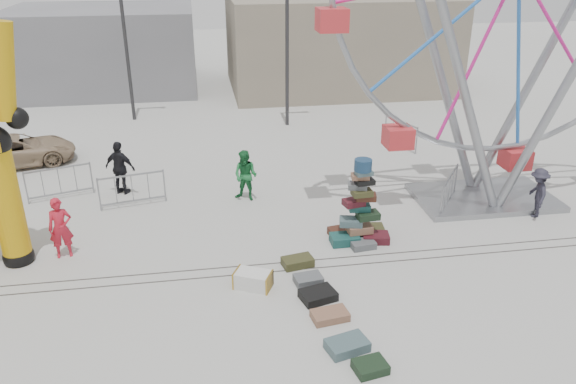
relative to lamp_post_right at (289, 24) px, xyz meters
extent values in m
plane|color=#9E9E99|center=(-3.09, -13.00, -4.48)|extent=(90.00, 90.00, 0.00)
cube|color=#47443F|center=(-3.09, -12.40, -4.48)|extent=(40.00, 0.04, 0.01)
cube|color=#47443F|center=(-3.09, -12.00, -4.48)|extent=(40.00, 0.04, 0.01)
cube|color=gray|center=(3.91, 7.00, -1.98)|extent=(12.00, 8.00, 5.00)
cube|color=gray|center=(-9.09, 9.00, -2.28)|extent=(10.00, 8.00, 4.40)
cylinder|color=#2D2D30|center=(-0.09, 0.00, -0.48)|extent=(0.16, 0.16, 8.00)
cylinder|color=#2D2D30|center=(-7.09, 2.00, -0.48)|extent=(0.16, 0.16, 8.00)
cube|color=#1A4F4C|center=(-0.30, -11.25, -4.35)|extent=(0.79, 0.55, 0.25)
cube|color=#4F151F|center=(0.58, -11.29, -4.36)|extent=(0.81, 0.63, 0.23)
cube|color=#4A2417|center=(-0.28, -10.76, -4.37)|extent=(0.75, 0.58, 0.22)
cube|color=#3F3F1F|center=(0.60, -10.80, -4.36)|extent=(0.75, 0.56, 0.23)
cube|color=slate|center=(0.13, -11.56, -4.38)|extent=(0.71, 0.52, 0.20)
cube|color=black|center=(0.17, -10.58, -4.37)|extent=(0.70, 0.53, 0.22)
cube|color=#92634A|center=(0.15, -11.12, -4.12)|extent=(0.71, 0.50, 0.22)
cube|color=#4A656A|center=(-0.10, -11.08, -3.91)|extent=(0.71, 0.56, 0.20)
cube|color=#1A2F1C|center=(0.36, -11.15, -3.72)|extent=(0.64, 0.46, 0.20)
cube|color=#1A4F4C|center=(0.15, -10.97, -3.53)|extent=(0.62, 0.44, 0.18)
cube|color=#4F151F|center=(-0.02, -11.02, -3.36)|extent=(0.64, 0.50, 0.18)
cube|color=#4A2417|center=(0.30, -11.08, -3.18)|extent=(0.60, 0.47, 0.18)
cube|color=#3F3F1F|center=(0.15, -11.17, -3.01)|extent=(0.57, 0.41, 0.16)
cube|color=slate|center=(0.05, -11.04, -2.86)|extent=(0.58, 0.47, 0.16)
cube|color=black|center=(0.23, -11.12, -2.71)|extent=(0.52, 0.38, 0.14)
cube|color=#92634A|center=(0.10, -11.07, -2.57)|extent=(0.51, 0.37, 0.14)
cube|color=#4A656A|center=(0.18, -11.15, -2.45)|extent=(0.49, 0.35, 0.12)
cylinder|color=navy|center=(0.15, -11.12, -2.23)|extent=(0.47, 0.47, 0.31)
sphere|color=black|center=(-8.94, -10.83, -4.33)|extent=(0.78, 0.78, 0.78)
cylinder|color=#D09B0B|center=(-8.94, -10.83, -2.84)|extent=(0.72, 0.72, 3.29)
cylinder|color=#D09B0B|center=(-8.45, -10.68, 0.45)|extent=(0.96, 0.76, 2.31)
sphere|color=black|center=(-8.35, -10.65, -0.68)|extent=(0.53, 0.53, 0.53)
cube|color=gray|center=(4.87, -9.17, -4.39)|extent=(4.43, 2.69, 0.18)
cylinder|color=gray|center=(3.45, -9.95, -0.96)|extent=(3.07, 0.29, 7.14)
cylinder|color=gray|center=(6.27, -9.98, -0.96)|extent=(3.07, 0.29, 7.14)
cylinder|color=gray|center=(3.47, -8.37, -0.96)|extent=(3.07, 0.29, 7.14)
cylinder|color=gray|center=(6.29, -8.39, -0.96)|extent=(3.07, 0.29, 7.14)
cube|color=red|center=(4.87, -9.17, -3.16)|extent=(0.80, 0.80, 0.62)
cube|color=silver|center=(-3.03, -13.00, -4.28)|extent=(1.01, 0.84, 0.41)
cube|color=#3F3F1F|center=(-1.79, -12.20, -4.37)|extent=(0.86, 0.61, 0.23)
cube|color=slate|center=(-1.68, -13.05, -4.38)|extent=(0.73, 0.56, 0.20)
cube|color=black|center=(-1.58, -13.75, -4.38)|extent=(0.93, 0.78, 0.21)
cube|color=#92634A|center=(-1.48, -14.53, -4.39)|extent=(0.87, 0.60, 0.18)
cube|color=#4A656A|center=(-1.37, -15.59, -4.37)|extent=(0.95, 0.74, 0.22)
cube|color=#1A2F1C|center=(-1.09, -16.27, -4.38)|extent=(0.71, 0.60, 0.20)
imported|color=red|center=(-7.81, -10.71, -3.65)|extent=(0.68, 0.51, 1.66)
imported|color=#1A6A33|center=(-2.71, -7.89, -3.65)|extent=(1.02, 0.96, 1.66)
imported|color=black|center=(-6.72, -6.75, -3.58)|extent=(1.14, 0.85, 1.80)
imported|color=#282633|center=(5.84, -10.50, -3.71)|extent=(0.81, 1.11, 1.54)
imported|color=#9B8164|center=(-10.85, -3.39, -3.91)|extent=(4.44, 2.87, 1.14)
camera|label=1|loc=(-4.04, -24.47, 3.14)|focal=35.00mm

